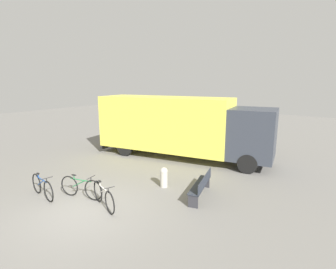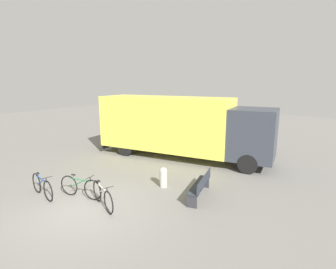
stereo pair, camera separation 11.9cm
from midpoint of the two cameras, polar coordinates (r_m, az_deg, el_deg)
name	(u,v)px [view 2 (the right image)]	position (r m, az deg, el deg)	size (l,w,h in m)	color
ground_plane	(84,210)	(9.24, -17.37, -15.51)	(60.00, 60.00, 0.00)	slate
delivery_truck	(180,125)	(14.07, 2.88, 2.06)	(9.66, 3.65, 3.28)	#EAE04C
park_bench	(201,185)	(9.65, 7.54, -10.80)	(0.85, 1.97, 0.82)	#282D38
bicycle_near	(42,186)	(10.63, -25.44, -10.12)	(1.80, 0.45, 0.85)	black
bicycle_middle	(81,187)	(10.04, -18.17, -10.81)	(1.78, 0.53, 0.85)	black
bicycle_far	(102,196)	(9.14, -13.70, -12.82)	(1.71, 0.72, 0.85)	black
bollard_near_bench	(163,176)	(10.45, -0.69, -9.09)	(0.31, 0.31, 0.80)	#B2AD9E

